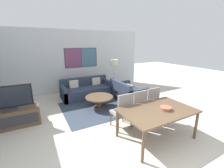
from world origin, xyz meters
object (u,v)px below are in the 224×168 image
at_px(dining_chair_right, 150,102).
at_px(floor_lamp, 114,65).
at_px(sofa_main, 87,90).
at_px(dining_table, 157,112).
at_px(fruit_bowl, 166,108).
at_px(dining_chair_centre, 137,106).
at_px(coffee_table, 99,99).
at_px(tv_console, 12,119).
at_px(sofa_side, 127,93).
at_px(television, 8,98).
at_px(dining_chair_left, 123,110).

relative_size(dining_chair_right, floor_lamp, 0.66).
distance_m(sofa_main, dining_table, 3.66).
height_order(dining_table, fruit_bowl, fruit_bowl).
relative_size(dining_table, dining_chair_centre, 1.72).
bearing_deg(coffee_table, tv_console, -178.55).
xyz_separation_m(tv_console, dining_table, (3.08, -2.18, 0.41)).
bearing_deg(sofa_side, television, 93.44).
height_order(television, coffee_table, television).
height_order(dining_table, dining_chair_centre, dining_chair_centre).
distance_m(tv_console, floor_lamp, 4.28).
bearing_deg(coffee_table, sofa_side, 7.47).
height_order(tv_console, dining_chair_left, dining_chair_left).
bearing_deg(dining_chair_left, sofa_main, 89.97).
bearing_deg(sofa_main, dining_table, -82.27).
xyz_separation_m(dining_table, dining_chair_centre, (0.00, 0.74, -0.13)).
bearing_deg(sofa_side, floor_lamp, -2.57).
xyz_separation_m(dining_chair_right, fruit_bowl, (-0.33, -0.87, 0.23)).
relative_size(sofa_main, dining_chair_right, 2.10).
relative_size(tv_console, dining_chair_left, 1.39).
relative_size(coffee_table, dining_chair_right, 0.97).
relative_size(fruit_bowl, floor_lamp, 0.17).
bearing_deg(sofa_main, sofa_side, -42.94).
bearing_deg(dining_chair_centre, dining_chair_left, -176.39).
height_order(sofa_side, dining_chair_left, dining_chair_left).
distance_m(tv_console, sofa_main, 2.95).
distance_m(tv_console, coffee_table, 2.59).
distance_m(sofa_side, floor_lamp, 1.54).
distance_m(sofa_side, coffee_table, 1.29).
xyz_separation_m(television, sofa_main, (2.59, 1.42, -0.57)).
xyz_separation_m(dining_chair_left, dining_chair_centre, (0.49, 0.03, 0.00)).
xyz_separation_m(coffee_table, dining_chair_right, (0.98, -1.48, 0.23)).
distance_m(coffee_table, fruit_bowl, 2.47).
relative_size(sofa_main, floor_lamp, 1.38).
bearing_deg(tv_console, dining_chair_left, -29.56).
relative_size(coffee_table, dining_chair_left, 0.97).
height_order(dining_chair_right, floor_lamp, floor_lamp).
relative_size(television, fruit_bowl, 4.41).
height_order(television, fruit_bowl, television).
relative_size(dining_chair_right, fruit_bowl, 3.83).
relative_size(tv_console, sofa_main, 0.66).
distance_m(television, dining_chair_centre, 3.41).
height_order(dining_table, dining_chair_left, dining_chair_left).
height_order(television, dining_chair_right, television).
bearing_deg(floor_lamp, dining_chair_right, -97.12).
xyz_separation_m(dining_table, dining_chair_left, (-0.49, 0.71, -0.13)).
bearing_deg(television, coffee_table, 1.43).
bearing_deg(fruit_bowl, sofa_main, 99.92).
height_order(sofa_side, fruit_bowl, fruit_bowl).
bearing_deg(dining_chair_left, sofa_side, 53.06).
bearing_deg(fruit_bowl, floor_lamp, 79.45).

